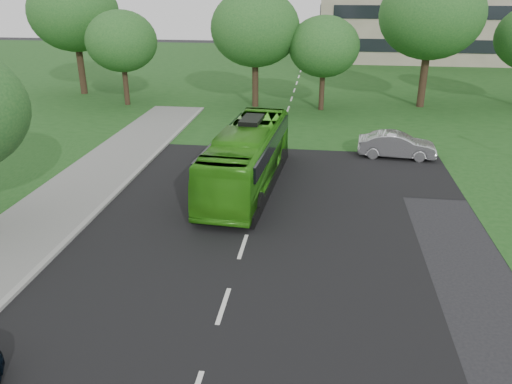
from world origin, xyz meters
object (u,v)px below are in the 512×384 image
tree_park_c (324,47)px  bus (247,157)px  tree_park_b (255,28)px  tree_park_d (431,15)px  sedan (397,145)px  tree_park_f (74,13)px  tree_park_a (122,41)px

tree_park_c → bus: tree_park_c is taller
tree_park_b → tree_park_c: 5.76m
tree_park_d → sedan: tree_park_d is taller
tree_park_d → tree_park_f: 30.95m
tree_park_d → bus: bearing=-121.0°
tree_park_c → bus: (-3.53, -17.56, -3.54)m
tree_park_b → tree_park_d: bearing=7.3°
tree_park_a → tree_park_d: (25.06, 2.60, 2.12)m
bus → tree_park_c: bearing=82.6°
tree_park_c → sedan: size_ratio=1.65×
tree_park_a → tree_park_b: bearing=4.1°
tree_park_a → tree_park_d: size_ratio=0.71×
tree_park_f → sedan: 32.00m
tree_park_d → tree_park_f: size_ratio=1.02×
tree_park_a → tree_park_b: 11.18m
tree_park_a → tree_park_f: (-5.86, 3.99, 2.00)m
tree_park_d → tree_park_f: bearing=177.4°
tree_park_d → sedan: (-3.70, -14.10, -6.67)m
tree_park_d → tree_park_b: bearing=-172.7°
tree_park_b → bus: tree_park_b is taller
tree_park_f → bus: (19.01, -21.25, -5.76)m
tree_park_a → tree_park_c: tree_park_a is taller
tree_park_d → tree_park_f: (-30.92, 1.40, -0.12)m
tree_park_a → tree_park_d: 25.28m
tree_park_a → bus: bearing=-52.7°
tree_park_f → sedan: tree_park_f is taller
tree_park_a → sedan: 24.68m
tree_park_b → tree_park_d: (13.96, 1.80, 1.04)m
tree_park_c → sedan: 13.42m
bus → tree_park_f: bearing=135.8°
tree_park_d → sedan: 16.03m
tree_park_c → tree_park_f: 22.95m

